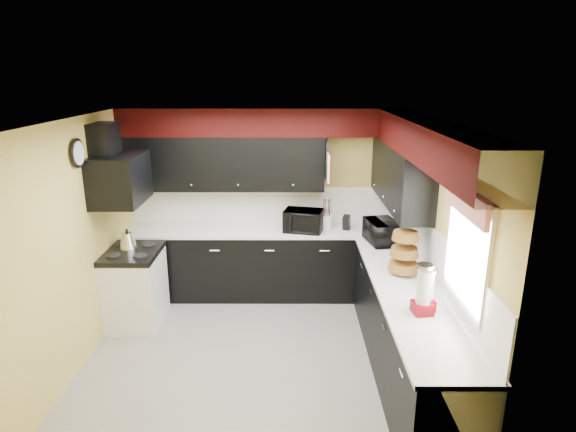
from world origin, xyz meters
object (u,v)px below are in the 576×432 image
at_px(toaster_oven, 303,221).
at_px(knife_block, 346,223).
at_px(utensil_crock, 327,222).
at_px(kettle, 128,240).
at_px(microwave, 382,232).

relative_size(toaster_oven, knife_block, 2.56).
height_order(utensil_crock, knife_block, knife_block).
xyz_separation_m(utensil_crock, knife_block, (0.26, -0.05, 0.01)).
bearing_deg(kettle, microwave, 2.56).
distance_m(toaster_oven, knife_block, 0.57).
xyz_separation_m(utensil_crock, kettle, (-2.41, -0.68, -0.01)).
xyz_separation_m(microwave, knife_block, (-0.37, 0.50, -0.04)).
height_order(toaster_oven, knife_block, toaster_oven).
relative_size(microwave, knife_block, 2.61).
relative_size(toaster_oven, kettle, 2.35).
bearing_deg(microwave, knife_block, 25.86).
bearing_deg(toaster_oven, knife_block, 19.05).
bearing_deg(utensil_crock, kettle, -164.25).
height_order(microwave, utensil_crock, microwave).
bearing_deg(kettle, toaster_oven, 15.24).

